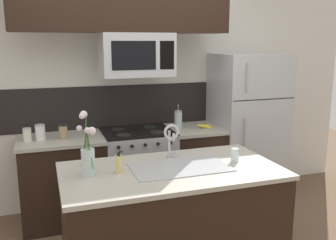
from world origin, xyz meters
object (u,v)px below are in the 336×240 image
Objects in this scene: sink_faucet at (171,137)px; drinking_glass at (235,155)px; microwave at (136,55)px; flower_vase at (88,155)px; refrigerator at (246,126)px; dish_soap_bottle at (119,164)px; storage_jar_tall at (27,135)px; banana_bunch at (205,126)px; french_press at (178,119)px; storage_jar_medium at (40,132)px; stove_range at (138,171)px; storage_jar_short at (63,132)px.

sink_faucet reaches higher than drinking_glass.
flower_vase is at bearing -119.72° from microwave.
refrigerator reaches higher than dish_soap_bottle.
banana_bunch is (1.90, -0.03, -0.04)m from storage_jar_tall.
french_press is at bearing 3.16° from storage_jar_tall.
drinking_glass is (-0.27, -1.20, 0.03)m from banana_bunch.
banana_bunch is (0.78, -0.04, -0.81)m from microwave.
refrigerator is 15.42× the size of drinking_glass.
storage_jar_medium is at bearing 114.93° from dish_soap_bottle.
refrigerator reaches higher than flower_vase.
storage_jar_short reaches higher than stove_range.
storage_jar_tall is 0.28× the size of flower_vase.
banana_bunch is at bearing 77.08° from drinking_glass.
drinking_glass is (0.95, -0.05, -0.01)m from dish_soap_bottle.
stove_range is 0.53× the size of refrigerator.
refrigerator is 12.98× the size of storage_jar_tall.
flower_vase reaches higher than storage_jar_short.
storage_jar_short is at bearing -1.61° from storage_jar_tall.
french_press is (0.50, 0.08, -0.73)m from microwave.
storage_jar_short is 0.56× the size of french_press.
storage_jar_short reaches higher than banana_bunch.
flower_vase reaches higher than french_press.
stove_range is 0.74m from french_press.
storage_jar_tall is 1.90m from banana_bunch.
microwave is 1.09m from storage_jar_short.
microwave is 0.89m from french_press.
flower_vase is at bearing -119.28° from stove_range.
dish_soap_bottle is 1.46× the size of drinking_glass.
french_press is 2.37× the size of drinking_glass.
french_press is 1.62× the size of dish_soap_bottle.
storage_jar_medium is at bearing 172.97° from storage_jar_short.
dish_soap_bottle is (-0.45, -1.18, -0.76)m from microwave.
storage_jar_short is at bearing 106.00° from dish_soap_bottle.
flower_vase is (-1.17, 0.06, 0.10)m from drinking_glass.
storage_jar_medium is (-2.36, -0.03, 0.12)m from refrigerator.
banana_bunch is (0.78, -0.06, 0.47)m from stove_range.
dish_soap_bottle is at bearing -136.96° from banana_bunch.
banana_bunch is at bearing -172.16° from refrigerator.
storage_jar_tall is 2.04m from drinking_glass.
sink_faucet is at bearing -141.66° from refrigerator.
storage_jar_medium is 0.22m from storage_jar_short.
microwave is 4.96× the size of storage_jar_short.
refrigerator is at bearing 1.13° from storage_jar_tall.
drinking_glass is (1.28, -1.22, -0.02)m from storage_jar_short.
dish_soap_bottle is at bearing -160.15° from sink_faucet.
french_press is 1.19m from sink_faucet.
refrigerator reaches higher than stove_range.
french_press reaches higher than stove_range.
storage_jar_short is 0.79× the size of banana_bunch.
refrigerator is (1.36, 0.02, 0.41)m from stove_range.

